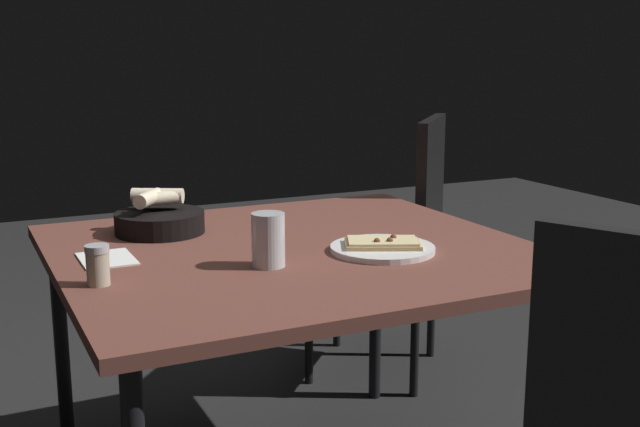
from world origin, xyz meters
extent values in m
cube|color=brown|center=(0.00, 0.00, 0.69)|extent=(1.07, 1.14, 0.03)
cylinder|color=black|center=(-0.47, -0.51, 0.34)|extent=(0.04, 0.04, 0.67)
cylinder|color=black|center=(0.47, -0.51, 0.34)|extent=(0.04, 0.04, 0.67)
cylinder|color=black|center=(0.47, 0.51, 0.34)|extent=(0.04, 0.04, 0.67)
cylinder|color=white|center=(-0.14, -0.18, 0.71)|extent=(0.25, 0.25, 0.01)
cube|color=tan|center=(-0.14, -0.18, 0.72)|extent=(0.17, 0.21, 0.01)
cube|color=beige|center=(-0.14, -0.18, 0.73)|extent=(0.16, 0.19, 0.01)
sphere|color=brown|center=(-0.15, -0.15, 0.73)|extent=(0.02, 0.02, 0.02)
sphere|color=brown|center=(-0.16, -0.18, 0.73)|extent=(0.02, 0.02, 0.02)
sphere|color=brown|center=(-0.13, -0.21, 0.73)|extent=(0.02, 0.02, 0.02)
cylinder|color=black|center=(0.29, 0.26, 0.73)|extent=(0.24, 0.24, 0.06)
cylinder|color=beige|center=(0.33, 0.25, 0.79)|extent=(0.10, 0.14, 0.04)
cylinder|color=beige|center=(0.28, 0.29, 0.80)|extent=(0.11, 0.10, 0.04)
cylinder|color=beige|center=(0.30, 0.26, 0.79)|extent=(0.04, 0.10, 0.04)
cylinder|color=red|center=(0.34, 0.24, 0.72)|extent=(0.06, 0.06, 0.03)
cylinder|color=silver|center=(-0.14, 0.12, 0.76)|extent=(0.08, 0.08, 0.12)
cylinder|color=#B68916|center=(-0.14, 0.12, 0.74)|extent=(0.07, 0.07, 0.08)
cylinder|color=#BFB299|center=(-0.12, 0.49, 0.74)|extent=(0.05, 0.05, 0.07)
cylinder|color=maroon|center=(-0.12, 0.49, 0.72)|extent=(0.04, 0.04, 0.04)
cylinder|color=#B7B7BC|center=(-0.12, 0.49, 0.78)|extent=(0.05, 0.05, 0.01)
cube|color=white|center=(0.07, 0.44, 0.70)|extent=(0.16, 0.12, 0.00)
cube|color=black|center=(0.69, -0.62, 0.45)|extent=(0.62, 0.62, 0.04)
cube|color=black|center=(0.56, -0.77, 0.71)|extent=(0.33, 0.31, 0.48)
cylinder|color=black|center=(0.96, -0.61, 0.21)|extent=(0.03, 0.03, 0.43)
cylinder|color=black|center=(0.68, -0.35, 0.21)|extent=(0.03, 0.03, 0.43)
cylinder|color=black|center=(0.70, -0.89, 0.21)|extent=(0.03, 0.03, 0.43)
cylinder|color=black|center=(0.42, -0.64, 0.21)|extent=(0.03, 0.03, 0.43)
camera|label=1|loc=(-1.75, 0.76, 1.19)|focal=44.47mm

